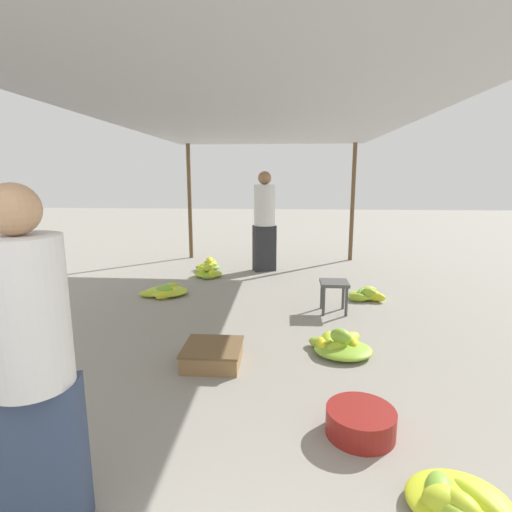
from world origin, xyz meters
TOP-DOWN VIEW (x-y plane):
  - canopy_post_back_left at (-1.64, 7.00)m, footprint 0.08×0.08m
  - canopy_post_back_right at (1.64, 7.00)m, footprint 0.08×0.08m
  - canopy_tarp at (0.00, 3.65)m, footprint 3.68×7.10m
  - vendor_foreground at (-0.78, 0.46)m, footprint 0.43×0.43m
  - stool at (0.93, 3.74)m, footprint 0.34×0.34m
  - basin_black at (0.82, 1.31)m, footprint 0.45×0.45m
  - banana_pile_left_0 at (-1.38, 4.29)m, footprint 0.65×0.61m
  - banana_pile_left_1 at (-0.97, 5.37)m, footprint 0.48×0.51m
  - banana_pile_left_2 at (-1.07, 5.91)m, footprint 0.45×0.51m
  - banana_pile_right_0 at (1.19, 0.70)m, footprint 0.52×0.53m
  - banana_pile_right_1 at (0.85, 2.57)m, footprint 0.63×0.60m
  - banana_pile_right_2 at (1.44, 4.31)m, footprint 0.52×0.43m
  - crate_near at (-0.32, 2.24)m, footprint 0.52×0.52m
  - shopper_walking_mid at (-0.05, 5.95)m, footprint 0.47×0.47m

SIDE VIEW (x-z plane):
  - banana_pile_left_0 at x=-1.38m, z-range -0.02..0.14m
  - banana_pile_right_2 at x=1.44m, z-range -0.02..0.15m
  - banana_pile_right_0 at x=1.19m, z-range -0.02..0.15m
  - banana_pile_right_1 at x=0.85m, z-range -0.05..0.20m
  - banana_pile_left_1 at x=-0.97m, z-range -0.03..0.19m
  - banana_pile_left_2 at x=-1.07m, z-range -0.03..0.20m
  - crate_near at x=-0.32m, z-range 0.00..0.17m
  - basin_black at x=0.82m, z-range 0.00..0.18m
  - stool at x=0.93m, z-range 0.12..0.52m
  - vendor_foreground at x=-0.78m, z-range 0.03..1.67m
  - shopper_walking_mid at x=-0.05m, z-range 0.03..1.79m
  - canopy_post_back_left at x=-1.64m, z-range 0.00..2.31m
  - canopy_post_back_right at x=1.64m, z-range 0.00..2.31m
  - canopy_tarp at x=0.00m, z-range 2.31..2.35m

